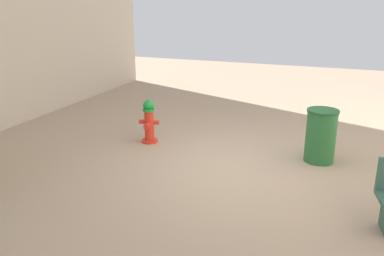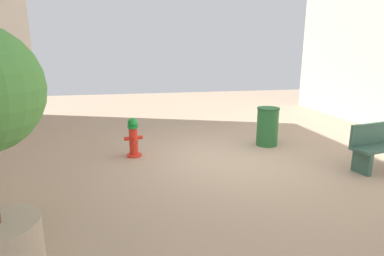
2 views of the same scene
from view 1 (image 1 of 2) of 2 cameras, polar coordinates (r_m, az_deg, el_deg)
The scene contains 3 objects.
ground_plane at distance 7.33m, azimuth 5.91°, elevation -5.38°, with size 23.40×23.40×0.00m, color tan.
fire_hydrant at distance 8.38m, azimuth -6.06°, elevation 0.96°, with size 0.43×0.40×0.91m.
trash_bin at distance 7.71m, azimuth 17.63°, elevation -1.04°, with size 0.56×0.56×0.98m.
Camera 1 is at (-1.73, 6.51, 2.89)m, focal length 37.96 mm.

